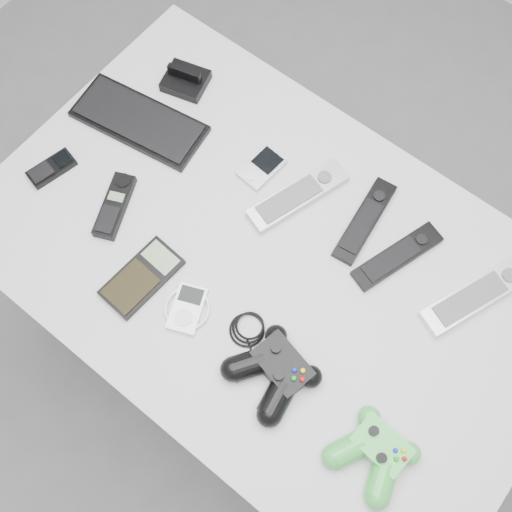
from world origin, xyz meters
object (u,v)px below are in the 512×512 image
Objects in this scene: calculator at (142,277)px; mp3_player at (187,309)px; pda at (261,167)px; controller_black at (276,370)px; mobile_phone at (51,168)px; cordless_handset at (115,206)px; remote_silver_b at (478,295)px; remote_black_b at (397,256)px; remote_silver_a at (298,195)px; remote_black_a at (365,220)px; desk at (270,272)px; pda_keyboard at (139,121)px; controller_green at (376,452)px.

calculator and mp3_player have the same top height.
controller_black reaches higher than pda.
cordless_handset reaches higher than mobile_phone.
remote_silver_b is 2.40× the size of mobile_phone.
remote_black_b is at bearing -148.82° from remote_silver_b.
remote_black_a is at bearing 33.79° from remote_silver_a.
cordless_handset reaches higher than remote_black_b.
remote_black_a is 0.52m from cordless_handset.
desk is at bearing 48.01° from mp3_player.
calculator is (0.25, -0.27, -0.00)m from pda_keyboard.
pda_keyboard is 0.39m from remote_silver_a.
mobile_phone is at bearing -172.09° from controller_black.
remote_silver_a is 2.22× the size of mobile_phone.
remote_black_a reaches higher than pda.
cordless_handset is 0.57× the size of controller_black.
remote_silver_b is at bearing -1.08° from pda_keyboard.
remote_black_b is 0.34m from controller_black.
desk is at bearing 27.43° from mobile_phone.
remote_silver_a is 1.51× the size of controller_green.
controller_black is at bearing -41.73° from remote_silver_a.
pda is 0.95× the size of mobile_phone.
mp3_player reaches higher than pda.
pda is 0.34m from remote_black_b.
mp3_player is at bearing 7.16° from calculator.
calculator is (0.32, -0.06, -0.00)m from mobile_phone.
desk is 0.42m from remote_silver_b.
remote_black_b is 1.22× the size of calculator.
controller_black is at bearing -176.66° from controller_green.
remote_silver_a is 1.11× the size of remote_black_a.
controller_black reaches higher than remote_black_a.
remote_black_b is (0.20, 0.16, 0.08)m from desk.
remote_silver_a is 0.33m from mp3_player.
remote_black_a is at bearing 131.00° from controller_green.
pda_keyboard is 1.80× the size of calculator.
desk is 0.44m from pda_keyboard.
remote_silver_a is (-0.04, 0.15, 0.08)m from desk.
mobile_phone is 0.62× the size of calculator.
controller_green reaches higher than pda_keyboard.
pda_keyboard is 2.91× the size of mobile_phone.
controller_black is at bearing 8.75° from mobile_phone.
remote_silver_a is (0.39, 0.07, 0.00)m from pda_keyboard.
remote_silver_a is at bearing 71.90° from calculator.
mobile_phone is 0.64m from controller_black.
mp3_player is (0.37, -0.26, -0.00)m from pda_keyboard.
remote_silver_b is 0.57m from mp3_player.
mobile_phone is (-0.45, -0.27, -0.00)m from remote_silver_a.
controller_green is at bearing -28.65° from pda.
remote_silver_b reaches higher than remote_black_b.
remote_silver_a is 0.87× the size of controller_black.
controller_green is at bearing 11.06° from controller_black.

